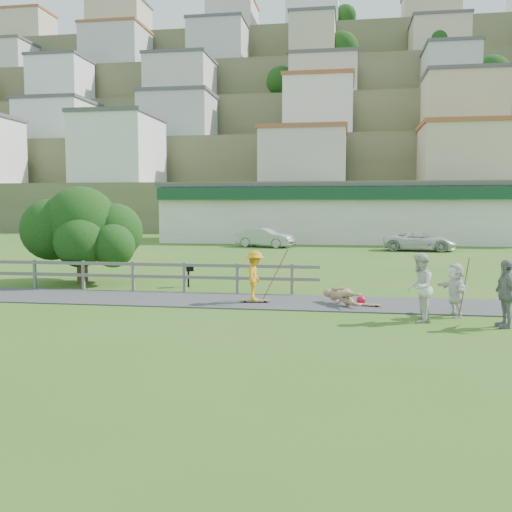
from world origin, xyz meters
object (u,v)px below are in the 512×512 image
object	(u,v)px
skater_rider	(255,279)
spectator_d	(455,290)
skater_fallen	(342,296)
spectator_b	(505,294)
car_white	(419,241)
tree	(82,242)
car_silver	(265,238)
spectator_a	(420,288)
bbq	(188,276)

from	to	relation	value
skater_rider	spectator_d	distance (m)	6.17
skater_fallen	spectator_b	distance (m)	4.98
skater_rider	car_white	world-z (taller)	skater_rider
skater_fallen	tree	world-z (taller)	tree
spectator_d	car_silver	size ratio (longest dim) A/B	0.34
skater_rider	spectator_a	world-z (taller)	spectator_a
car_silver	skater_fallen	bearing A→B (deg)	-147.46
skater_fallen	car_silver	world-z (taller)	car_silver
skater_rider	bbq	bearing A→B (deg)	42.25
skater_rider	bbq	xyz separation A→B (m)	(-3.19, 3.32, -0.39)
spectator_a	car_white	xyz separation A→B (m)	(3.11, 25.73, -0.24)
skater_rider	spectator_a	size ratio (longest dim) A/B	0.86
spectator_a	tree	xyz separation A→B (m)	(-12.78, 6.05, 0.73)
spectator_a	bbq	size ratio (longest dim) A/B	2.27
car_white	spectator_d	bearing A→B (deg)	-178.61
skater_fallen	bbq	xyz separation A→B (m)	(-6.01, 3.37, 0.11)
car_silver	bbq	bearing A→B (deg)	-160.64
spectator_d	bbq	world-z (taller)	spectator_d
skater_rider	car_silver	distance (m)	25.68
spectator_a	bbq	distance (m)	9.84
skater_rider	car_silver	bearing A→B (deg)	5.79
spectator_b	car_silver	xyz separation A→B (m)	(-10.35, 28.11, -0.15)
tree	spectator_b	bearing A→B (deg)	-23.44
spectator_d	tree	size ratio (longest dim) A/B	0.32
car_silver	car_white	distance (m)	11.50
skater_rider	spectator_a	xyz separation A→B (m)	(4.92, -2.23, 0.14)
skater_rider	spectator_d	bearing A→B (deg)	-104.00
car_white	skater_rider	bearing A→B (deg)	167.15
car_silver	bbq	distance (m)	22.16
spectator_b	car_silver	distance (m)	29.95
car_white	tree	bearing A→B (deg)	147.09
spectator_a	spectator_d	distance (m)	1.44
car_white	skater_fallen	bearing A→B (deg)	173.55
skater_rider	spectator_d	world-z (taller)	skater_rider
skater_fallen	car_white	distance (m)	24.13
spectator_a	car_white	size ratio (longest dim) A/B	0.37
spectator_d	tree	xyz separation A→B (m)	(-13.88, 5.15, 0.90)
skater_rider	car_silver	xyz separation A→B (m)	(-3.30, 25.47, -0.06)
car_white	bbq	xyz separation A→B (m)	(-11.22, -20.18, -0.28)
tree	bbq	size ratio (longest dim) A/B	5.77
tree	bbq	distance (m)	4.87
spectator_b	bbq	distance (m)	11.85
spectator_b	car_silver	bearing A→B (deg)	-169.12
spectator_a	car_silver	size ratio (longest dim) A/B	0.42
skater_fallen	bbq	size ratio (longest dim) A/B	2.03
skater_rider	car_silver	size ratio (longest dim) A/B	0.36
spectator_a	bbq	xyz separation A→B (m)	(-8.11, 5.55, -0.53)
spectator_a	tree	bearing A→B (deg)	-99.86
spectator_d	bbq	size ratio (longest dim) A/B	1.86
spectator_d	tree	distance (m)	14.83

